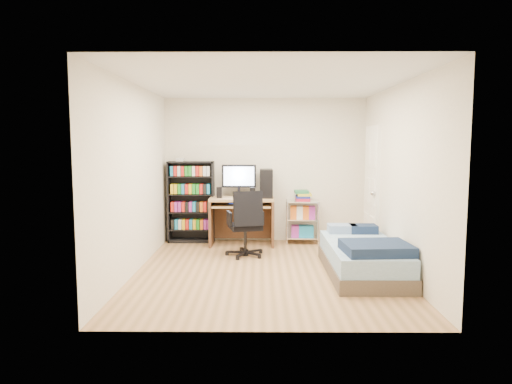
{
  "coord_description": "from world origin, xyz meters",
  "views": [
    {
      "loc": [
        -0.09,
        -6.01,
        1.72
      ],
      "look_at": [
        -0.14,
        0.4,
        1.03
      ],
      "focal_mm": 32.0,
      "sensor_mm": 36.0,
      "label": 1
    }
  ],
  "objects_px": {
    "office_chair": "(246,235)",
    "media_shelf": "(191,201)",
    "bed": "(363,257)",
    "computer_desk": "(248,202)"
  },
  "relations": [
    {
      "from": "office_chair",
      "to": "media_shelf",
      "type": "bearing_deg",
      "value": 119.66
    },
    {
      "from": "media_shelf",
      "to": "computer_desk",
      "type": "distance_m",
      "value": 1.01
    },
    {
      "from": "computer_desk",
      "to": "office_chair",
      "type": "relative_size",
      "value": 1.33
    },
    {
      "from": "computer_desk",
      "to": "office_chair",
      "type": "distance_m",
      "value": 0.95
    },
    {
      "from": "media_shelf",
      "to": "office_chair",
      "type": "relative_size",
      "value": 1.44
    },
    {
      "from": "media_shelf",
      "to": "bed",
      "type": "height_order",
      "value": "media_shelf"
    },
    {
      "from": "bed",
      "to": "computer_desk",
      "type": "bearing_deg",
      "value": 130.71
    },
    {
      "from": "computer_desk",
      "to": "bed",
      "type": "bearing_deg",
      "value": -49.29
    },
    {
      "from": "media_shelf",
      "to": "computer_desk",
      "type": "relative_size",
      "value": 1.08
    },
    {
      "from": "media_shelf",
      "to": "computer_desk",
      "type": "bearing_deg",
      "value": -8.85
    }
  ]
}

